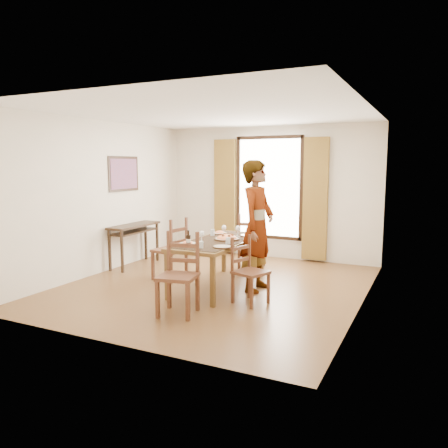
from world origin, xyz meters
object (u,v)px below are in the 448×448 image
at_px(dining_table, 219,244).
at_px(pasta_platter, 227,237).
at_px(console_table, 134,230).
at_px(man, 257,226).

distance_m(dining_table, pasta_platter, 0.17).
bearing_deg(dining_table, console_table, 163.85).
bearing_deg(man, dining_table, 102.97).
distance_m(dining_table, man, 0.68).
xyz_separation_m(dining_table, pasta_platter, (0.10, 0.06, 0.12)).
xyz_separation_m(console_table, man, (2.70, -0.49, 0.31)).
relative_size(dining_table, pasta_platter, 4.94).
bearing_deg(man, console_table, 81.33).
xyz_separation_m(dining_table, man, (0.59, 0.12, 0.31)).
height_order(console_table, pasta_platter, pasta_platter).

